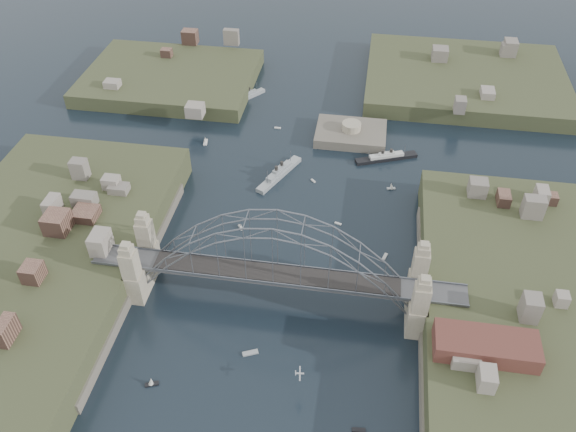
# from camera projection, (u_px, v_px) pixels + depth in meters

# --- Properties ---
(ground) EXTENTS (500.00, 500.00, 0.00)m
(ground) POSITION_uv_depth(u_px,v_px,m) (276.00, 299.00, 136.23)
(ground) COLOR black
(ground) RESTS_ON ground
(bridge) EXTENTS (84.00, 13.80, 24.60)m
(bridge) POSITION_uv_depth(u_px,v_px,m) (275.00, 261.00, 128.14)
(bridge) COLOR #47484A
(bridge) RESTS_ON ground
(shore_west) EXTENTS (50.50, 90.00, 12.00)m
(shore_west) POSITION_uv_depth(u_px,v_px,m) (42.00, 265.00, 141.63)
(shore_west) COLOR #353A20
(shore_west) RESTS_ON ground
(shore_east) EXTENTS (50.50, 90.00, 12.00)m
(shore_east) POSITION_uv_depth(u_px,v_px,m) (534.00, 324.00, 128.24)
(shore_east) COLOR #353A20
(shore_east) RESTS_ON ground
(headland_nw) EXTENTS (60.00, 45.00, 9.00)m
(headland_nw) POSITION_uv_depth(u_px,v_px,m) (171.00, 83.00, 213.10)
(headland_nw) COLOR #353A20
(headland_nw) RESTS_ON ground
(headland_ne) EXTENTS (70.00, 55.00, 9.50)m
(headland_ne) POSITION_uv_depth(u_px,v_px,m) (464.00, 84.00, 211.85)
(headland_ne) COLOR #353A20
(headland_ne) RESTS_ON ground
(fort_island) EXTENTS (22.00, 16.00, 9.40)m
(fort_island) POSITION_uv_depth(u_px,v_px,m) (350.00, 139.00, 187.20)
(fort_island) COLOR #575145
(fort_island) RESTS_ON ground
(wharf_shed) EXTENTS (20.00, 8.00, 4.00)m
(wharf_shed) POSITION_uv_depth(u_px,v_px,m) (486.00, 346.00, 114.09)
(wharf_shed) COLOR #592D26
(wharf_shed) RESTS_ON shore_east
(naval_cruiser_near) EXTENTS (10.66, 18.83, 5.87)m
(naval_cruiser_near) POSITION_uv_depth(u_px,v_px,m) (279.00, 174.00, 171.07)
(naval_cruiser_near) COLOR #959B9D
(naval_cruiser_near) RESTS_ON ground
(naval_cruiser_far) EXTENTS (10.80, 12.89, 5.00)m
(naval_cruiser_far) POSITION_uv_depth(u_px,v_px,m) (247.00, 96.00, 205.16)
(naval_cruiser_far) COLOR #959B9D
(naval_cruiser_far) RESTS_ON ground
(ocean_liner) EXTENTS (18.74, 9.61, 4.70)m
(ocean_liner) POSITION_uv_depth(u_px,v_px,m) (386.00, 157.00, 177.53)
(ocean_liner) COLOR black
(ocean_liner) RESTS_ON ground
(aeroplane) EXTENTS (1.83, 3.36, 0.49)m
(aeroplane) POSITION_uv_depth(u_px,v_px,m) (299.00, 373.00, 114.01)
(aeroplane) COLOR #ADAFB4
(small_boat_a) EXTENTS (1.76, 2.18, 1.43)m
(small_boat_a) POSITION_uv_depth(u_px,v_px,m) (241.00, 227.00, 154.50)
(small_boat_a) COLOR beige
(small_boat_a) RESTS_ON ground
(small_boat_b) EXTENTS (1.94, 1.13, 0.45)m
(small_boat_b) POSITION_uv_depth(u_px,v_px,m) (338.00, 224.00, 155.71)
(small_boat_b) COLOR beige
(small_boat_b) RESTS_ON ground
(small_boat_c) EXTENTS (3.52, 2.36, 0.45)m
(small_boat_c) POSITION_uv_depth(u_px,v_px,m) (250.00, 353.00, 124.65)
(small_boat_c) COLOR beige
(small_boat_c) RESTS_ON ground
(small_boat_d) EXTENTS (2.56, 1.33, 2.38)m
(small_boat_d) POSITION_uv_depth(u_px,v_px,m) (391.00, 187.00, 166.57)
(small_boat_d) COLOR beige
(small_boat_d) RESTS_ON ground
(small_boat_e) EXTENTS (1.63, 3.54, 2.38)m
(small_boat_e) POSITION_uv_depth(u_px,v_px,m) (205.00, 141.00, 184.33)
(small_boat_e) COLOR beige
(small_boat_e) RESTS_ON ground
(small_boat_f) EXTENTS (1.56, 1.62, 0.45)m
(small_boat_f) POSITION_uv_depth(u_px,v_px,m) (313.00, 181.00, 169.72)
(small_boat_f) COLOR beige
(small_boat_f) RESTS_ON ground
(small_boat_g) EXTENTS (2.68, 1.10, 0.45)m
(small_boat_g) POSITION_uv_depth(u_px,v_px,m) (359.00, 430.00, 111.39)
(small_boat_g) COLOR beige
(small_boat_g) RESTS_ON ground
(small_boat_h) EXTENTS (2.08, 0.75, 0.45)m
(small_boat_h) POSITION_uv_depth(u_px,v_px,m) (278.00, 128.00, 190.94)
(small_boat_h) COLOR beige
(small_boat_h) RESTS_ON ground
(small_boat_i) EXTENTS (1.47, 2.49, 0.45)m
(small_boat_i) POSITION_uv_depth(u_px,v_px,m) (385.00, 257.00, 146.42)
(small_boat_i) COLOR beige
(small_boat_i) RESTS_ON ground
(small_boat_j) EXTENTS (2.95, 1.89, 2.38)m
(small_boat_j) POSITION_uv_depth(u_px,v_px,m) (151.00, 382.00, 118.51)
(small_boat_j) COLOR beige
(small_boat_j) RESTS_ON ground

